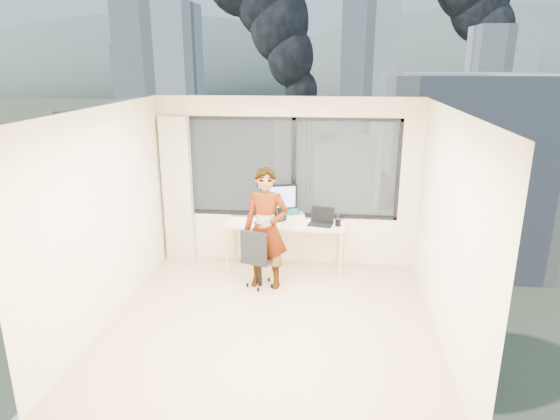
# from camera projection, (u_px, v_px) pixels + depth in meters

# --- Properties ---
(floor) EXTENTS (4.00, 4.00, 0.01)m
(floor) POSITION_uv_depth(u_px,v_px,m) (271.00, 322.00, 6.03)
(floor) COLOR tan
(floor) RESTS_ON ground
(ceiling) EXTENTS (4.00, 4.00, 0.01)m
(ceiling) POSITION_uv_depth(u_px,v_px,m) (270.00, 109.00, 5.26)
(ceiling) COLOR white
(ceiling) RESTS_ON ground
(wall_front) EXTENTS (4.00, 0.01, 2.60)m
(wall_front) POSITION_uv_depth(u_px,v_px,m) (236.00, 306.00, 3.75)
(wall_front) COLOR beige
(wall_front) RESTS_ON ground
(wall_left) EXTENTS (0.01, 4.00, 2.60)m
(wall_left) POSITION_uv_depth(u_px,v_px,m) (106.00, 217.00, 5.86)
(wall_left) COLOR beige
(wall_left) RESTS_ON ground
(wall_right) EXTENTS (0.01, 4.00, 2.60)m
(wall_right) POSITION_uv_depth(u_px,v_px,m) (448.00, 229.00, 5.43)
(wall_right) COLOR beige
(wall_right) RESTS_ON ground
(window_wall) EXTENTS (3.30, 0.16, 1.55)m
(window_wall) POSITION_uv_depth(u_px,v_px,m) (291.00, 168.00, 7.47)
(window_wall) COLOR black
(window_wall) RESTS_ON ground
(curtain) EXTENTS (0.45, 0.14, 2.30)m
(curtain) POSITION_uv_depth(u_px,v_px,m) (178.00, 190.00, 7.66)
(curtain) COLOR beige
(curtain) RESTS_ON floor
(desk) EXTENTS (1.80, 0.60, 0.75)m
(desk) POSITION_uv_depth(u_px,v_px,m) (285.00, 245.00, 7.50)
(desk) COLOR #D2BA8D
(desk) RESTS_ON floor
(chair) EXTENTS (0.58, 0.58, 0.90)m
(chair) POSITION_uv_depth(u_px,v_px,m) (260.00, 257.00, 6.88)
(chair) COLOR black
(chair) RESTS_ON floor
(person) EXTENTS (0.66, 0.47, 1.72)m
(person) POSITION_uv_depth(u_px,v_px,m) (266.00, 229.00, 6.77)
(person) COLOR #2D2D33
(person) RESTS_ON floor
(monitor) EXTENTS (0.58, 0.27, 0.57)m
(monitor) POSITION_uv_depth(u_px,v_px,m) (279.00, 202.00, 7.42)
(monitor) COLOR black
(monitor) RESTS_ON desk
(game_console) EXTENTS (0.33, 0.30, 0.07)m
(game_console) POSITION_uv_depth(u_px,v_px,m) (295.00, 216.00, 7.60)
(game_console) COLOR white
(game_console) RESTS_ON desk
(laptop) EXTENTS (0.42, 0.44, 0.23)m
(laptop) POSITION_uv_depth(u_px,v_px,m) (321.00, 217.00, 7.25)
(laptop) COLOR black
(laptop) RESTS_ON desk
(cellphone) EXTENTS (0.11, 0.07, 0.01)m
(cellphone) POSITION_uv_depth(u_px,v_px,m) (257.00, 223.00, 7.36)
(cellphone) COLOR black
(cellphone) RESTS_ON desk
(pen_cup) EXTENTS (0.11, 0.11, 0.11)m
(pen_cup) POSITION_uv_depth(u_px,v_px,m) (338.00, 222.00, 7.22)
(pen_cup) COLOR black
(pen_cup) RESTS_ON desk
(handbag) EXTENTS (0.31, 0.21, 0.22)m
(handbag) POSITION_uv_depth(u_px,v_px,m) (290.00, 212.00, 7.54)
(handbag) COLOR #0B473F
(handbag) RESTS_ON desk
(exterior_ground) EXTENTS (400.00, 400.00, 0.04)m
(exterior_ground) POSITION_uv_depth(u_px,v_px,m) (332.00, 130.00, 124.10)
(exterior_ground) COLOR #515B3D
(exterior_ground) RESTS_ON ground
(near_bldg_a) EXTENTS (16.00, 12.00, 14.00)m
(near_bldg_a) POSITION_uv_depth(u_px,v_px,m) (206.00, 197.00, 37.54)
(near_bldg_a) COLOR beige
(near_bldg_a) RESTS_ON exterior_ground
(near_bldg_b) EXTENTS (14.00, 13.00, 16.00)m
(near_bldg_b) POSITION_uv_depth(u_px,v_px,m) (464.00, 169.00, 42.60)
(near_bldg_b) COLOR silver
(near_bldg_b) RESTS_ON exterior_ground
(far_tower_a) EXTENTS (14.00, 14.00, 28.00)m
(far_tower_a) POSITION_uv_depth(u_px,v_px,m) (162.00, 76.00, 99.97)
(far_tower_a) COLOR silver
(far_tower_a) RESTS_ON exterior_ground
(far_tower_b) EXTENTS (13.00, 13.00, 30.00)m
(far_tower_b) POSITION_uv_depth(u_px,v_px,m) (367.00, 69.00, 118.81)
(far_tower_b) COLOR silver
(far_tower_b) RESTS_ON exterior_ground
(far_tower_c) EXTENTS (15.00, 15.00, 26.00)m
(far_tower_c) POSITION_uv_depth(u_px,v_px,m) (498.00, 75.00, 134.43)
(far_tower_c) COLOR silver
(far_tower_c) RESTS_ON exterior_ground
(far_tower_d) EXTENTS (16.00, 14.00, 22.00)m
(far_tower_d) POSITION_uv_depth(u_px,v_px,m) (146.00, 80.00, 155.75)
(far_tower_d) COLOR silver
(far_tower_d) RESTS_ON exterior_ground
(hill_a) EXTENTS (288.00, 216.00, 90.00)m
(hill_a) POSITION_uv_depth(u_px,v_px,m) (156.00, 86.00, 326.83)
(hill_a) COLOR slate
(hill_a) RESTS_ON exterior_ground
(hill_b) EXTENTS (300.00, 220.00, 96.00)m
(hill_b) POSITION_uv_depth(u_px,v_px,m) (497.00, 88.00, 303.29)
(hill_b) COLOR slate
(hill_b) RESTS_ON exterior_ground
(tree_a) EXTENTS (7.00, 7.00, 8.00)m
(tree_a) POSITION_uv_depth(u_px,v_px,m) (71.00, 271.00, 31.58)
(tree_a) COLOR #254918
(tree_a) RESTS_ON exterior_ground
(tree_b) EXTENTS (7.60, 7.60, 9.00)m
(tree_b) POSITION_uv_depth(u_px,v_px,m) (392.00, 312.00, 25.50)
(tree_b) COLOR #254918
(tree_b) RESTS_ON exterior_ground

